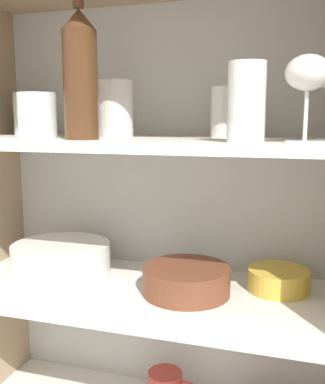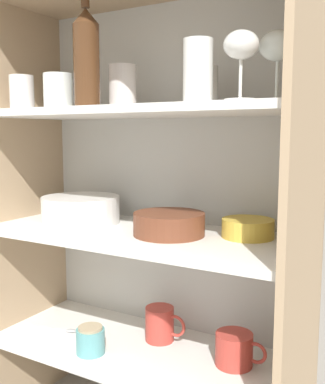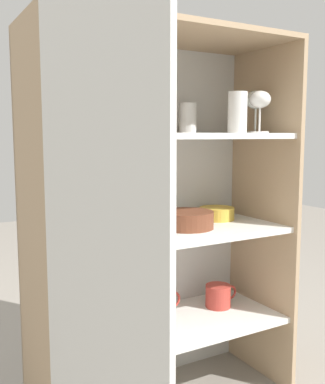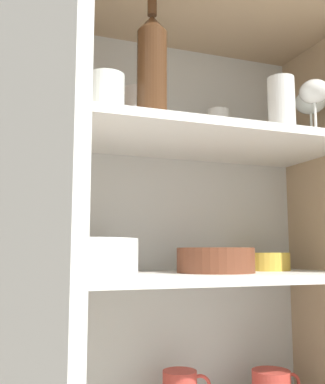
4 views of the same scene
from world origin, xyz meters
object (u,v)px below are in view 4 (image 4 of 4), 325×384
plate_stack_white (86,256)px  mixing_bowl_large (216,259)px  wine_bottle (152,67)px  serving_bowl_small (265,261)px

plate_stack_white → mixing_bowl_large: plate_stack_white is taller
wine_bottle → mixing_bowl_large: 0.48m
plate_stack_white → serving_bowl_small: bearing=7.0°
mixing_bowl_large → serving_bowl_small: (0.19, 0.08, -0.01)m
mixing_bowl_large → serving_bowl_small: size_ratio=1.40×
wine_bottle → serving_bowl_small: (0.39, 0.17, -0.44)m
plate_stack_white → mixing_bowl_large: (0.32, -0.02, -0.01)m
mixing_bowl_large → wine_bottle: bearing=-155.7°
wine_bottle → mixing_bowl_large: (0.20, 0.09, -0.43)m
wine_bottle → plate_stack_white: (-0.12, 0.11, -0.43)m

